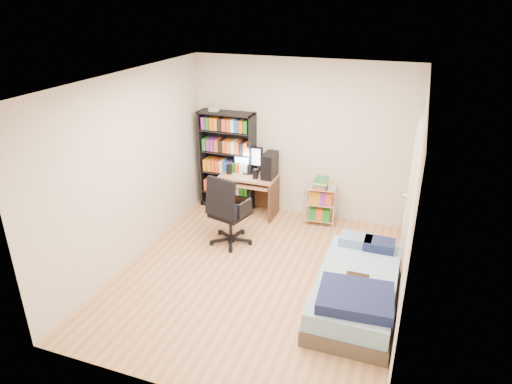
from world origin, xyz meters
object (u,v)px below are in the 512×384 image
at_px(computer_desk, 255,179).
at_px(office_chair, 229,222).
at_px(bed, 357,289).
at_px(media_shelf, 227,159).

xyz_separation_m(computer_desk, office_chair, (-0.01, -1.07, -0.27)).
bearing_deg(bed, office_chair, 156.66).
relative_size(office_chair, bed, 0.59).
xyz_separation_m(media_shelf, bed, (2.47, -2.03, -0.61)).
xyz_separation_m(computer_desk, bed, (1.94, -1.91, -0.39)).
distance_m(media_shelf, computer_desk, 0.58).
bearing_deg(bed, media_shelf, 140.56).
bearing_deg(computer_desk, office_chair, -90.63).
height_order(computer_desk, bed, computer_desk).
bearing_deg(office_chair, bed, -8.80).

